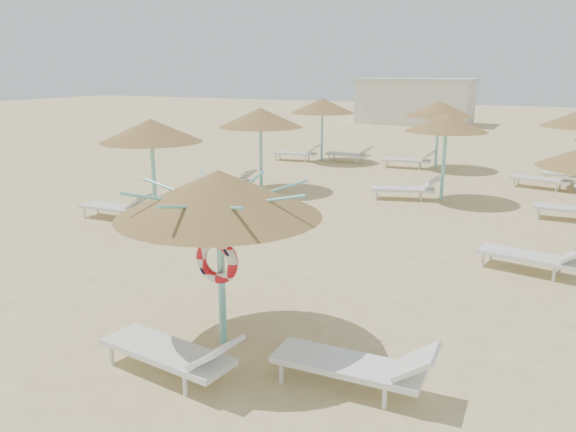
% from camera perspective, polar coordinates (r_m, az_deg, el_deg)
% --- Properties ---
extents(ground, '(120.00, 120.00, 0.00)m').
position_cam_1_polar(ground, '(8.76, -3.66, -11.93)').
color(ground, '#D6C082').
rests_on(ground, ground).
extents(main_palapa, '(2.88, 2.88, 2.58)m').
position_cam_1_polar(main_palapa, '(7.82, -7.05, 2.18)').
color(main_palapa, '#7CD8D7').
rests_on(main_palapa, ground).
extents(lounger_main_a, '(2.12, 0.88, 0.75)m').
position_cam_1_polar(lounger_main_a, '(7.65, -11.48, -13.38)').
color(lounger_main_a, silver).
rests_on(lounger_main_a, ground).
extents(lounger_main_b, '(2.07, 0.67, 0.75)m').
position_cam_1_polar(lounger_main_b, '(7.29, 7.14, -14.72)').
color(lounger_main_b, silver).
rests_on(lounger_main_b, ground).
extents(palapa_field, '(19.65, 14.04, 2.72)m').
position_cam_1_polar(palapa_field, '(17.95, 20.91, 8.60)').
color(palapa_field, '#7CD8D7').
rests_on(palapa_field, ground).
extents(service_hut, '(8.40, 4.40, 3.25)m').
position_cam_1_polar(service_hut, '(43.00, 12.79, 11.34)').
color(service_hut, silver).
rests_on(service_hut, ground).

